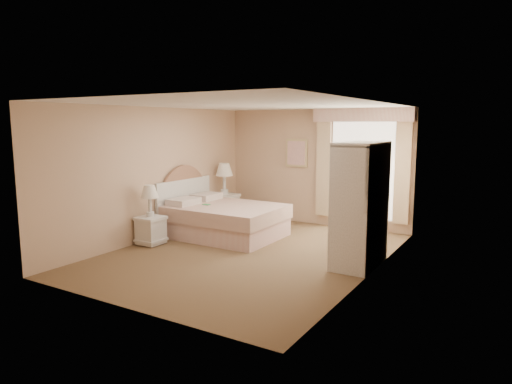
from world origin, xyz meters
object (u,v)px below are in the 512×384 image
Objects in this scene: bed at (221,218)px; round_table at (355,209)px; cafe_chair at (356,216)px; nightstand_far at (225,200)px; armoire at (360,215)px; nightstand_near at (151,223)px.

bed is 2.70m from round_table.
round_table is 1.03m from cafe_chair.
armoire is at bearing -23.17° from nightstand_far.
bed reaches higher than nightstand_far.
bed is 2.60m from cafe_chair.
round_table is 0.75× the size of cafe_chair.
nightstand_far is (-0.72, 1.14, 0.14)m from bed.
bed is at bearing -142.78° from round_table.
bed is 2.98× the size of round_table.
round_table is at bearing 37.22° from bed.
bed is 3.00m from armoire.
nightstand_near reaches higher than cafe_chair.
nightstand_near reaches higher than round_table.
nightstand_far is at bearing 122.17° from bed.
armoire reaches higher than nightstand_near.
nightstand_near is 0.56× the size of armoire.
cafe_chair is at bearing -69.64° from round_table.
round_table is at bearing 126.97° from cafe_chair.
bed reaches higher than nightstand_near.
nightstand_far is 2.91m from round_table.
armoire is (3.65, -1.56, 0.30)m from nightstand_far.
bed is 1.11× the size of armoire.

